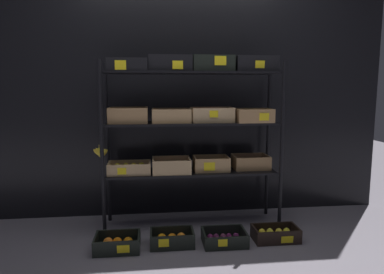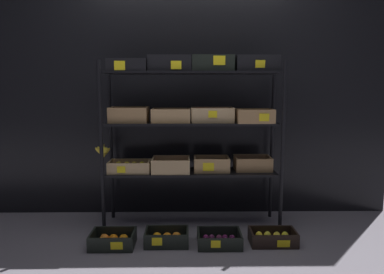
{
  "view_description": "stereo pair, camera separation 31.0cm",
  "coord_description": "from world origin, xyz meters",
  "px_view_note": "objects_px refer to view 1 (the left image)",
  "views": [
    {
      "loc": [
        -0.35,
        -3.05,
        1.25
      ],
      "look_at": [
        0.0,
        0.0,
        0.82
      ],
      "focal_mm": 32.51,
      "sensor_mm": 36.0,
      "label": 1
    },
    {
      "loc": [
        -0.04,
        -3.07,
        1.25
      ],
      "look_at": [
        0.0,
        0.0,
        0.82
      ],
      "focal_mm": 32.51,
      "sensor_mm": 36.0,
      "label": 2
    }
  ],
  "objects_px": {
    "display_rack": "(191,120)",
    "crate_ground_left_orange": "(172,239)",
    "crate_ground_orange": "(118,244)",
    "crate_ground_lemon": "(275,235)",
    "crate_ground_plum": "(224,239)"
  },
  "relations": [
    {
      "from": "display_rack",
      "to": "crate_ground_left_orange",
      "type": "distance_m",
      "value": 1.03
    },
    {
      "from": "display_rack",
      "to": "crate_ground_orange",
      "type": "bearing_deg",
      "value": -144.6
    },
    {
      "from": "crate_ground_orange",
      "to": "crate_ground_plum",
      "type": "height_order",
      "value": "crate_ground_orange"
    },
    {
      "from": "crate_ground_left_orange",
      "to": "crate_ground_plum",
      "type": "relative_size",
      "value": 1.0
    },
    {
      "from": "display_rack",
      "to": "crate_ground_plum",
      "type": "relative_size",
      "value": 4.73
    },
    {
      "from": "crate_ground_orange",
      "to": "crate_ground_left_orange",
      "type": "bearing_deg",
      "value": 4.66
    },
    {
      "from": "crate_ground_orange",
      "to": "crate_ground_left_orange",
      "type": "xyz_separation_m",
      "value": [
        0.42,
        0.03,
        0.0
      ]
    },
    {
      "from": "crate_ground_left_orange",
      "to": "crate_ground_lemon",
      "type": "relative_size",
      "value": 0.94
    },
    {
      "from": "crate_ground_plum",
      "to": "crate_ground_lemon",
      "type": "xyz_separation_m",
      "value": [
        0.44,
        0.02,
        0.01
      ]
    },
    {
      "from": "display_rack",
      "to": "crate_ground_orange",
      "type": "distance_m",
      "value": 1.2
    },
    {
      "from": "display_rack",
      "to": "crate_ground_orange",
      "type": "xyz_separation_m",
      "value": [
        -0.62,
        -0.44,
        -0.92
      ]
    },
    {
      "from": "display_rack",
      "to": "crate_ground_left_orange",
      "type": "bearing_deg",
      "value": -115.97
    },
    {
      "from": "crate_ground_orange",
      "to": "crate_ground_lemon",
      "type": "distance_m",
      "value": 1.28
    },
    {
      "from": "display_rack",
      "to": "crate_ground_lemon",
      "type": "height_order",
      "value": "display_rack"
    },
    {
      "from": "crate_ground_orange",
      "to": "crate_ground_left_orange",
      "type": "height_order",
      "value": "same"
    }
  ]
}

